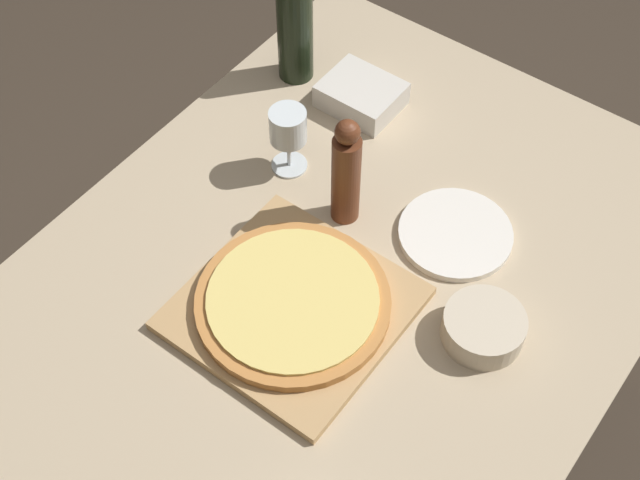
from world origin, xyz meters
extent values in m
plane|color=#382D23|center=(0.00, 0.00, 0.00)|extent=(12.00, 12.00, 0.00)
cube|color=tan|center=(0.00, 0.00, 0.71)|extent=(0.99, 1.30, 0.03)
cylinder|color=brown|center=(-0.43, 0.59, 0.35)|extent=(0.06, 0.06, 0.69)
cube|color=tan|center=(-0.02, -0.12, 0.73)|extent=(0.35, 0.35, 0.02)
cylinder|color=#BC7A3D|center=(-0.02, -0.12, 0.75)|extent=(0.33, 0.33, 0.02)
cylinder|color=#E0C66B|center=(-0.02, -0.12, 0.76)|extent=(0.29, 0.29, 0.01)
cylinder|color=black|center=(-0.38, 0.36, 0.83)|extent=(0.07, 0.07, 0.22)
cylinder|color=#5B2D19|center=(-0.07, 0.11, 0.82)|extent=(0.05, 0.05, 0.19)
sphere|color=#5B2D19|center=(-0.07, 0.11, 0.94)|extent=(0.04, 0.04, 0.04)
cylinder|color=silver|center=(-0.23, 0.14, 0.73)|extent=(0.07, 0.07, 0.00)
cylinder|color=silver|center=(-0.23, 0.14, 0.76)|extent=(0.01, 0.01, 0.07)
cylinder|color=silver|center=(-0.23, 0.14, 0.83)|extent=(0.07, 0.07, 0.07)
cylinder|color=beige|center=(0.27, 0.03, 0.75)|extent=(0.14, 0.14, 0.05)
cylinder|color=silver|center=(0.12, 0.19, 0.73)|extent=(0.21, 0.21, 0.01)
cube|color=beige|center=(-0.21, 0.37, 0.75)|extent=(0.15, 0.13, 0.05)
camera|label=1|loc=(0.51, -0.75, 2.00)|focal=50.00mm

